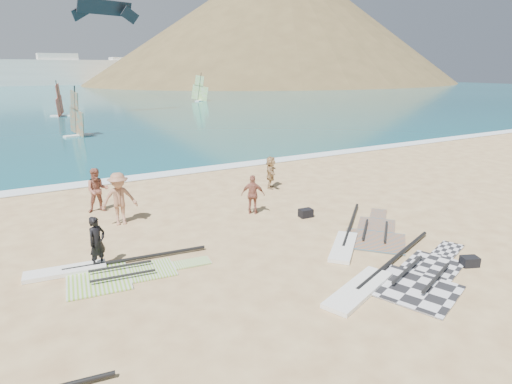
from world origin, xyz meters
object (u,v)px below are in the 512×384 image
person_wetsuit (97,243)px  beachgoer_left (98,190)px  gear_bag_far (470,261)px  beachgoer_right (271,172)px  rig_green (105,272)px  beachgoer_mid (119,199)px  beachgoer_back (253,195)px  rig_orange (362,236)px  gear_bag_near (306,213)px  rig_grey (397,278)px

person_wetsuit → beachgoer_left: size_ratio=0.87×
gear_bag_far → beachgoer_right: (-0.54, 9.99, 0.62)m
rig_green → beachgoer_left: 5.77m
beachgoer_mid → beachgoer_back: 4.98m
beachgoer_left → beachgoer_right: size_ratio=1.15×
gear_bag_far → beachgoer_back: size_ratio=0.31×
beachgoer_left → beachgoer_back: 6.14m
rig_orange → gear_bag_near: 2.67m
rig_green → rig_orange: 8.23m
rig_green → beachgoer_back: (6.12, 2.33, 0.73)m
rig_green → beachgoer_right: 10.13m
rig_grey → gear_bag_far: bearing=-30.6°
rig_green → beachgoer_mid: (1.35, 3.75, 0.92)m
gear_bag_near → gear_bag_far: gear_bag_near is taller
beachgoer_left → beachgoer_mid: (0.41, -1.88, 0.09)m
rig_grey → beachgoer_right: bearing=58.2°
beachgoer_right → rig_green: bearing=154.1°
beachgoer_right → rig_orange: bearing=-151.9°
beachgoer_mid → beachgoer_back: size_ratio=1.25×
gear_bag_far → beachgoer_left: 13.39m
gear_bag_far → beachgoer_right: 10.03m
rig_grey → rig_orange: (1.28, 2.72, -0.00)m
beachgoer_back → gear_bag_near: bearing=174.1°
beachgoer_right → beachgoer_back: bearing=171.0°
person_wetsuit → beachgoer_back: size_ratio=0.99×
rig_orange → beachgoer_back: beachgoer_back is taller
rig_grey → person_wetsuit: person_wetsuit is taller
rig_grey → beachgoer_back: (-0.65, 6.73, 0.73)m
rig_green → person_wetsuit: (-0.04, 0.46, 0.72)m
rig_grey → gear_bag_far: size_ratio=13.28×
beachgoer_mid → beachgoer_right: bearing=16.5°
rig_grey → gear_bag_near: 5.44m
beachgoer_left → person_wetsuit: bearing=-93.2°
gear_bag_near → beachgoer_mid: bearing=156.2°
gear_bag_far → beachgoer_back: 7.85m
gear_bag_far → beachgoer_left: size_ratio=0.27×
rig_green → beachgoer_left: (0.94, 5.64, 0.84)m
beachgoer_left → beachgoer_back: (5.18, -3.30, -0.11)m
rig_grey → beachgoer_mid: bearing=103.3°
gear_bag_far → person_wetsuit: (-9.28, 5.30, 0.62)m
beachgoer_back → beachgoer_right: bearing=-97.0°
rig_grey → person_wetsuit: (-6.82, 4.85, 0.72)m
rig_grey → beachgoer_left: beachgoer_left is taller
beachgoer_back → beachgoer_left: bearing=2.9°
rig_orange → beachgoer_left: beachgoer_left is taller
person_wetsuit → beachgoer_mid: beachgoer_mid is taller
rig_orange → person_wetsuit: (-8.10, 2.13, 0.72)m
person_wetsuit → rig_grey: bearing=-67.2°
rig_orange → gear_bag_far: 3.38m
rig_green → beachgoer_left: size_ratio=2.88×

